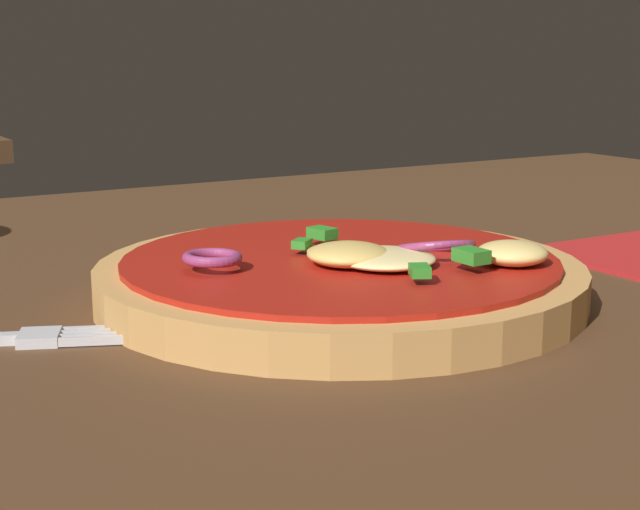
{
  "coord_description": "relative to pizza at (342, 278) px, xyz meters",
  "views": [
    {
      "loc": [
        -0.2,
        -0.43,
        0.16
      ],
      "look_at": [
        0.06,
        0.0,
        0.05
      ],
      "focal_mm": 54.46,
      "sensor_mm": 36.0,
      "label": 1
    }
  ],
  "objects": [
    {
      "name": "dining_table",
      "position": [
        -0.06,
        0.02,
        -0.03
      ],
      "size": [
        1.38,
        0.84,
        0.03
      ],
      "color": "#4C301C",
      "rests_on": "ground"
    },
    {
      "name": "pizza",
      "position": [
        0.0,
        0.0,
        0.0
      ],
      "size": [
        0.25,
        0.25,
        0.04
      ],
      "color": "tan",
      "rests_on": "dining_table"
    }
  ]
}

